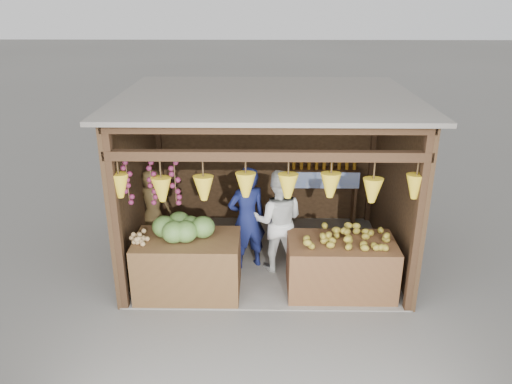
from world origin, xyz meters
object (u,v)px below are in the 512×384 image
(counter_right, at_px, (340,267))
(vendor_seated, at_px, (153,202))
(counter_left, at_px, (188,266))
(woman_standing, at_px, (278,221))
(man_standing, at_px, (247,219))

(counter_right, xyz_separation_m, vendor_seated, (-2.90, 1.19, 0.48))
(counter_right, bearing_deg, vendor_seated, 157.67)
(counter_left, distance_m, counter_right, 2.17)
(vendor_seated, bearing_deg, woman_standing, 178.32)
(counter_left, xyz_separation_m, man_standing, (0.81, 0.75, 0.40))
(counter_left, bearing_deg, man_standing, 42.52)
(counter_left, xyz_separation_m, woman_standing, (1.29, 0.71, 0.38))
(man_standing, bearing_deg, counter_left, 18.26)
(man_standing, bearing_deg, vendor_seated, -42.85)
(counter_left, relative_size, vendor_seated, 1.30)
(counter_right, height_order, vendor_seated, vendor_seated)
(vendor_seated, bearing_deg, counter_right, 171.36)
(man_standing, relative_size, vendor_seated, 1.49)
(counter_right, xyz_separation_m, woman_standing, (-0.88, 0.64, 0.42))
(man_standing, height_order, vendor_seated, man_standing)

